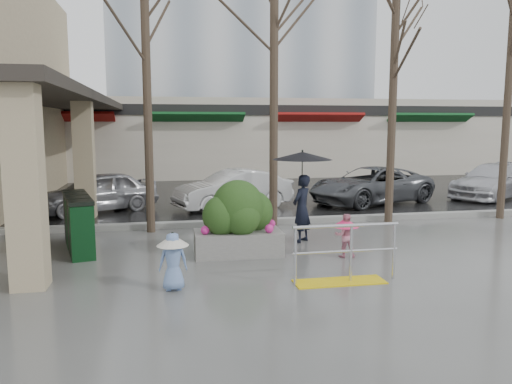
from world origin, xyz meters
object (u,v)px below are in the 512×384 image
object	(u,v)px
tree_midwest	(274,24)
news_boxes	(78,223)
tree_west	(145,26)
woman	(302,182)
car_c	(371,185)
child_pink	(345,232)
car_a	(97,192)
child_blue	(173,256)
handrail	(343,261)
tree_mideast	(395,43)
car_b	(233,189)
planter	(238,219)
car_d	(493,181)

from	to	relation	value
tree_midwest	news_boxes	bearing A→B (deg)	-161.29
tree_west	tree_midwest	size ratio (longest dim) A/B	0.97
woman	car_c	bearing A→B (deg)	-172.32
tree_west	child_pink	xyz separation A→B (m)	(3.99, -3.23, -4.56)
car_a	child_blue	bearing A→B (deg)	-12.43
news_boxes	car_c	xyz separation A→B (m)	(8.89, 4.85, 0.02)
tree_west	tree_midwest	world-z (taller)	tree_midwest
tree_west	child_blue	world-z (taller)	tree_west
handrail	child_blue	distance (m)	2.92
car_a	tree_midwest	bearing A→B (deg)	28.69
child_blue	news_boxes	distance (m)	3.64
tree_mideast	car_c	xyz separation A→B (m)	(0.88, 3.26, -4.23)
car_b	news_boxes	bearing A→B (deg)	-59.28
child_blue	car_b	distance (m)	8.00
woman	car_c	size ratio (longest dim) A/B	0.47
child_pink	planter	size ratio (longest dim) A/B	0.49
woman	child_pink	xyz separation A→B (m)	(0.51, -1.47, -0.87)
child_pink	car_d	bearing A→B (deg)	-131.63
news_boxes	tree_mideast	bearing A→B (deg)	-2.39
news_boxes	car_c	size ratio (longest dim) A/B	0.49
tree_mideast	news_boxes	size ratio (longest dim) A/B	2.93
child_pink	planter	bearing A→B (deg)	-7.11
tree_mideast	car_a	size ratio (longest dim) A/B	1.76
child_pink	tree_midwest	bearing A→B (deg)	-67.24
news_boxes	car_d	world-z (taller)	car_d
child_pink	news_boxes	world-z (taller)	news_boxes
car_a	car_b	bearing A→B (deg)	59.46
tree_mideast	child_blue	world-z (taller)	tree_mideast
planter	car_a	xyz separation A→B (m)	(-3.55, 5.88, -0.13)
planter	tree_west	bearing A→B (deg)	125.40
tree_west	child_pink	bearing A→B (deg)	-38.98
tree_midwest	tree_mideast	size ratio (longest dim) A/B	1.08
car_a	car_c	distance (m)	9.08
tree_midwest	woman	bearing A→B (deg)	-81.04
tree_mideast	car_c	world-z (taller)	tree_mideast
tree_west	car_a	size ratio (longest dim) A/B	1.84
car_d	news_boxes	bearing A→B (deg)	-99.26
child_blue	car_c	size ratio (longest dim) A/B	0.22
planter	child_blue	bearing A→B (deg)	-124.39
child_blue	car_b	xyz separation A→B (m)	(2.11, 7.71, 0.05)
car_b	tree_mideast	bearing A→B (deg)	34.22
car_b	car_c	size ratio (longest dim) A/B	0.84
child_pink	planter	xyz separation A→B (m)	(-2.13, 0.62, 0.23)
tree_west	car_c	xyz separation A→B (m)	(7.38, 3.26, -4.45)
woman	planter	xyz separation A→B (m)	(-1.62, -0.85, -0.65)
car_a	tree_mideast	bearing A→B (deg)	40.67
tree_mideast	child_blue	bearing A→B (deg)	-142.36
car_b	car_c	distance (m)	4.82
child_blue	planter	distance (m)	2.49
planter	tree_mideast	bearing A→B (deg)	29.37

